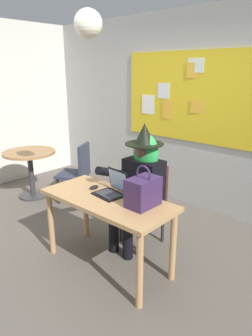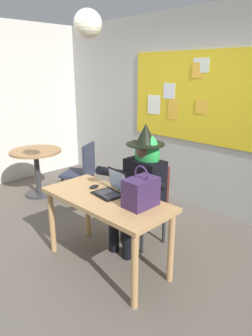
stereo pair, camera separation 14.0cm
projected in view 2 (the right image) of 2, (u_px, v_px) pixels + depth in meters
The scene contains 10 objects.
ground_plane at pixel (100, 257), 3.27m from camera, with size 24.00×24.00×0.00m, color #5B544C.
wall_back_bulletin at pixel (205, 113), 4.11m from camera, with size 5.95×2.09×2.68m.
desk_main at pixel (106, 208), 2.95m from camera, with size 1.34×0.63×0.74m.
chair_at_desk at pixel (148, 199), 3.46m from camera, with size 0.45×0.45×0.91m.
person_costumed at pixel (141, 178), 3.30m from camera, with size 0.60×0.67×1.38m.
laptop at pixel (112, 189), 2.99m from camera, with size 0.31×0.29×0.23m.
computer_mouse at pixel (94, 187), 3.14m from camera, with size 0.06×0.10×0.03m, color black.
handbag at pixel (141, 192), 2.69m from camera, with size 0.20×0.30×0.38m.
side_table_round at pixel (36, 162), 4.75m from camera, with size 0.78×0.78×0.73m.
chair_spare_by_window at pixel (82, 169), 4.56m from camera, with size 0.57×0.57×0.88m.
Camera 2 is at (2.21, -1.78, 1.90)m, focal length 32.83 mm.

